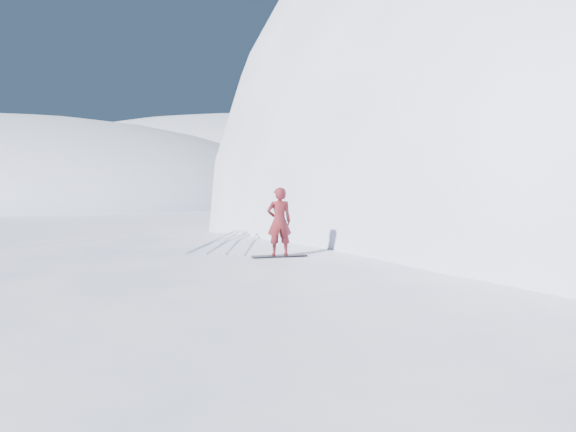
% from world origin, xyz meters
% --- Properties ---
extents(ground, '(400.00, 400.00, 0.00)m').
position_xyz_m(ground, '(0.00, 0.00, 0.00)').
color(ground, white).
rests_on(ground, ground).
extents(near_ridge, '(36.00, 28.00, 4.80)m').
position_xyz_m(near_ridge, '(1.00, 3.00, 0.00)').
color(near_ridge, white).
rests_on(near_ridge, ground).
extents(peak_shoulder, '(28.00, 24.00, 18.00)m').
position_xyz_m(peak_shoulder, '(10.00, 20.00, 0.00)').
color(peak_shoulder, white).
rests_on(peak_shoulder, ground).
extents(far_ridge_c, '(140.00, 90.00, 36.00)m').
position_xyz_m(far_ridge_c, '(-40.00, 110.00, 0.00)').
color(far_ridge_c, white).
rests_on(far_ridge_c, ground).
extents(wind_bumps, '(16.00, 14.40, 1.00)m').
position_xyz_m(wind_bumps, '(-0.56, 2.12, 0.00)').
color(wind_bumps, white).
rests_on(wind_bumps, ground).
extents(snowboard, '(1.59, 1.04, 0.03)m').
position_xyz_m(snowboard, '(2.51, 2.54, 2.41)').
color(snowboard, black).
rests_on(snowboard, near_ridge).
extents(snowboarder, '(0.87, 0.77, 2.00)m').
position_xyz_m(snowboarder, '(2.51, 2.54, 3.43)').
color(snowboarder, maroon).
rests_on(snowboarder, snowboard).
extents(board_tracks, '(2.46, 5.98, 0.04)m').
position_xyz_m(board_tracks, '(-0.00, 5.22, 2.42)').
color(board_tracks, silver).
rests_on(board_tracks, ground).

